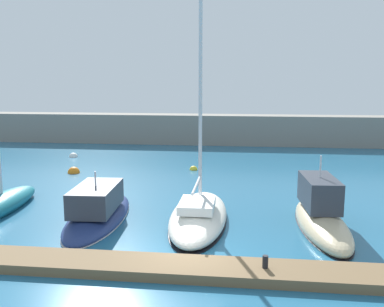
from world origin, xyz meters
TOP-DOWN VIEW (x-y plane):
  - ground_plane at (0.00, 0.00)m, footprint 120.00×120.00m
  - dock_pier at (0.00, -1.21)m, footprint 28.14×1.74m
  - breakwater_seawall at (0.00, 29.74)m, footprint 108.00×2.77m
  - motorboat_navy_second at (-4.95, 4.13)m, footprint 2.95×7.97m
  - sailboat_ivory_third at (-0.07, 4.29)m, footprint 2.69×8.05m
  - motorboat_sand_fourth at (5.58, 4.27)m, footprint 2.46×7.31m
  - mooring_buoy_white at (-12.79, 20.43)m, footprint 0.75×0.75m
  - mooring_buoy_orange at (-10.25, 14.20)m, footprint 0.88×0.88m
  - mooring_buoy_yellow at (-1.72, 16.32)m, footprint 0.60×0.60m
  - dock_bollard at (2.80, -1.21)m, footprint 0.20×0.20m

SIDE VIEW (x-z plane):
  - ground_plane at x=0.00m, z-range 0.00..0.00m
  - mooring_buoy_white at x=-12.79m, z-range -0.38..0.38m
  - mooring_buoy_orange at x=-10.25m, z-range -0.44..0.44m
  - mooring_buoy_yellow at x=-1.72m, z-range -0.30..0.30m
  - dock_pier at x=0.00m, z-range 0.00..0.36m
  - sailboat_ivory_third at x=-0.07m, z-range -7.47..8.31m
  - motorboat_navy_second at x=-4.95m, z-range -0.93..1.83m
  - motorboat_sand_fourth at x=5.58m, z-range -1.26..2.40m
  - dock_bollard at x=2.80m, z-range 0.36..0.80m
  - breakwater_seawall at x=0.00m, z-range 0.00..3.05m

